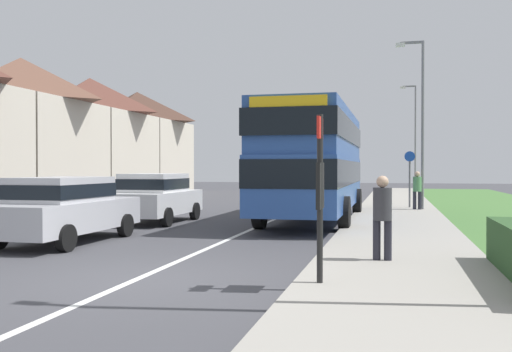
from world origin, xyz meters
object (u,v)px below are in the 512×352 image
object	(u,v)px
parked_car_white	(156,196)
street_lamp_mid	(420,113)
cycle_route_sign	(410,177)
street_lamp_far	(414,132)
parked_car_silver	(65,206)
double_decker_bus	(314,158)
pedestrian_at_stop	(382,214)
bus_stop_sign	(320,186)
pedestrian_walking_away	(417,188)

from	to	relation	value
parked_car_white	street_lamp_mid	distance (m)	11.42
cycle_route_sign	street_lamp_far	world-z (taller)	street_lamp_far
parked_car_silver	parked_car_white	world-z (taller)	parked_car_white
parked_car_white	cycle_route_sign	distance (m)	11.34
double_decker_bus	street_lamp_far	world-z (taller)	street_lamp_far
pedestrian_at_stop	street_lamp_mid	size ratio (longest dim) A/B	0.24
bus_stop_sign	street_lamp_far	size ratio (longest dim) A/B	0.33
pedestrian_at_stop	parked_car_white	bearing A→B (deg)	137.97
street_lamp_far	bus_stop_sign	bearing A→B (deg)	-94.16
parked_car_silver	street_lamp_far	distance (m)	31.89
parked_car_white	pedestrian_walking_away	distance (m)	10.78
parked_car_silver	pedestrian_walking_away	xyz separation A→B (m)	(8.65, 11.72, 0.10)
pedestrian_walking_away	cycle_route_sign	xyz separation A→B (m)	(-0.26, 1.17, 0.45)
bus_stop_sign	cycle_route_sign	distance (m)	16.79
bus_stop_sign	street_lamp_far	xyz separation A→B (m)	(2.49, 34.15, 2.90)
parked_car_white	street_lamp_mid	size ratio (longest dim) A/B	0.58
double_decker_bus	parked_car_white	distance (m)	5.45
pedestrian_at_stop	cycle_route_sign	size ratio (longest dim) A/B	0.66
parked_car_silver	street_lamp_far	bearing A→B (deg)	73.23
double_decker_bus	parked_car_silver	distance (m)	8.67
street_lamp_mid	pedestrian_walking_away	bearing A→B (deg)	-119.17
pedestrian_walking_away	cycle_route_sign	bearing A→B (deg)	102.72
street_lamp_mid	parked_car_white	bearing A→B (deg)	-142.21
parked_car_white	double_decker_bus	bearing A→B (deg)	18.93
cycle_route_sign	bus_stop_sign	bearing A→B (deg)	-95.91
parked_car_silver	street_lamp_mid	size ratio (longest dim) A/B	0.64
parked_car_silver	bus_stop_sign	bearing A→B (deg)	-29.81
cycle_route_sign	double_decker_bus	bearing A→B (deg)	-118.77
street_lamp_far	parked_car_silver	bearing A→B (deg)	-106.77
double_decker_bus	cycle_route_sign	size ratio (longest dim) A/B	3.95
pedestrian_walking_away	street_lamp_mid	xyz separation A→B (m)	(0.10, 0.19, 3.06)
parked_car_silver	cycle_route_sign	size ratio (longest dim) A/B	1.78
parked_car_silver	bus_stop_sign	distance (m)	7.70
double_decker_bus	pedestrian_walking_away	world-z (taller)	double_decker_bus
cycle_route_sign	pedestrian_at_stop	bearing A→B (deg)	-93.46
pedestrian_walking_away	street_lamp_far	bearing A→B (deg)	88.48
bus_stop_sign	street_lamp_mid	distance (m)	16.05
pedestrian_walking_away	street_lamp_far	world-z (taller)	street_lamp_far
bus_stop_sign	street_lamp_far	world-z (taller)	street_lamp_far
double_decker_bus	pedestrian_at_stop	xyz separation A→B (m)	(2.41, -8.42, -1.17)
bus_stop_sign	parked_car_silver	bearing A→B (deg)	150.19
parked_car_white	pedestrian_at_stop	xyz separation A→B (m)	(7.43, -6.70, 0.08)
pedestrian_at_stop	street_lamp_far	distance (m)	32.09
parked_car_white	pedestrian_walking_away	xyz separation A→B (m)	(8.57, 6.54, 0.08)
street_lamp_far	pedestrian_walking_away	bearing A→B (deg)	-91.52
cycle_route_sign	street_lamp_mid	bearing A→B (deg)	-69.45
double_decker_bus	bus_stop_sign	xyz separation A→B (m)	(1.56, -10.71, -0.60)
parked_car_silver	parked_car_white	bearing A→B (deg)	89.14
pedestrian_at_stop	pedestrian_walking_away	xyz separation A→B (m)	(1.14, 13.24, 0.00)
parked_car_silver	pedestrian_at_stop	xyz separation A→B (m)	(7.51, -1.52, 0.10)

